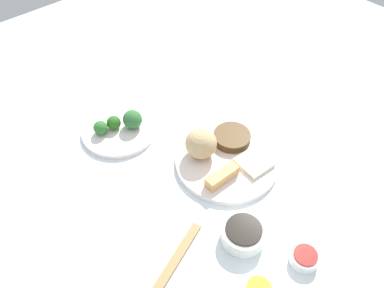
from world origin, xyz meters
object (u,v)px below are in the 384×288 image
at_px(main_plate, 227,161).
at_px(sauce_ramekin_sweet_and_sour, 304,258).
at_px(chopsticks_pair, 173,264).
at_px(soy_sauce_bowl, 243,234).
at_px(broccoli_plate, 119,130).

relative_size(main_plate, sauce_ramekin_sweet_and_sour, 4.35).
bearing_deg(main_plate, chopsticks_pair, -67.34).
xyz_separation_m(main_plate, sauce_ramekin_sweet_and_sour, (0.30, -0.08, 0.00)).
bearing_deg(soy_sauce_bowl, chopsticks_pair, -110.19).
relative_size(main_plate, broccoli_plate, 1.29).
bearing_deg(chopsticks_pair, sauce_ramekin_sweet_and_sour, 49.61).
xyz_separation_m(sauce_ramekin_sweet_and_sour, chopsticks_pair, (-0.18, -0.21, -0.01)).
distance_m(soy_sauce_bowl, chopsticks_pair, 0.17).
xyz_separation_m(broccoli_plate, sauce_ramekin_sweet_and_sour, (0.59, 0.07, 0.01)).
distance_m(broccoli_plate, soy_sauce_bowl, 0.46).
relative_size(broccoli_plate, chopsticks_pair, 0.96).
relative_size(soy_sauce_bowl, sauce_ramekin_sweet_and_sour, 1.60).
bearing_deg(soy_sauce_bowl, broccoli_plate, -179.03).
height_order(sauce_ramekin_sweet_and_sour, chopsticks_pair, sauce_ramekin_sweet_and_sour).
height_order(main_plate, chopsticks_pair, main_plate).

